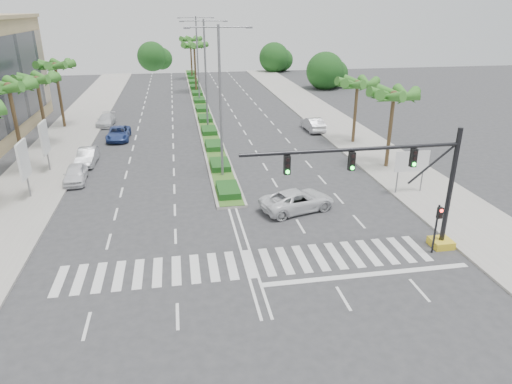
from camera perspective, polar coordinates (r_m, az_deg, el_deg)
ground at (r=25.55m, az=-0.82°, el=-8.95°), size 160.00×160.00×0.00m
footpath_right at (r=47.43m, az=13.66°, el=5.47°), size 6.00×120.00×0.15m
footpath_left at (r=45.19m, az=-24.62°, el=3.22°), size 6.00×120.00×0.15m
median at (r=67.96m, az=-7.01°, el=10.90°), size 2.20×75.00×0.20m
median_grass at (r=67.94m, az=-7.01°, el=11.00°), size 1.80×75.00×0.04m
signal_gantry at (r=26.88m, az=19.04°, el=-0.36°), size 12.60×1.20×7.20m
pedestrian_signal at (r=27.55m, az=21.76°, el=-3.42°), size 0.28×0.36×3.00m
direction_sign at (r=35.74m, az=18.89°, el=3.44°), size 2.70×0.11×3.40m
billboard_near at (r=36.83m, az=-27.05°, el=3.55°), size 0.18×2.10×4.35m
billboard_far at (r=42.38m, az=-24.92°, el=6.11°), size 0.18×2.10×4.35m
palm_left_mid at (r=42.15m, az=-28.49°, el=11.21°), size 4.57×4.68×7.95m
palm_left_far at (r=49.82m, az=-25.70°, el=12.32°), size 4.57×4.68×7.35m
palm_left_end at (r=57.47m, az=-23.80°, el=14.06°), size 4.57×4.68×7.75m
palm_right_near at (r=40.47m, az=16.84°, el=11.29°), size 4.57×4.68×7.05m
palm_right_far at (r=47.70m, az=12.56°, el=12.87°), size 4.57×4.68×6.75m
palm_median_a at (r=76.91m, az=-7.73°, el=17.49°), size 4.57×4.68×8.05m
palm_median_b at (r=91.86m, az=-8.21°, el=18.20°), size 4.57×4.68×8.05m
streetlight_near at (r=36.33m, az=-4.49°, el=11.97°), size 5.10×0.25×12.00m
streetlight_mid at (r=52.11m, az=-6.33°, el=15.00°), size 5.10×0.25×12.00m
streetlight_far at (r=67.99m, az=-7.33°, el=16.61°), size 5.10×0.25×12.00m
car_parked_a at (r=39.53m, az=-21.64°, el=2.12°), size 1.84×4.17×1.40m
car_parked_b at (r=43.84m, az=-20.34°, el=4.20°), size 1.60×4.33×1.42m
car_parked_c at (r=51.05m, az=-16.81°, el=7.02°), size 2.29×4.90×1.36m
car_parked_d at (r=57.82m, az=-18.24°, el=8.53°), size 2.09×4.55×1.29m
car_crossing at (r=31.75m, az=5.20°, el=-1.05°), size 5.75×3.81×1.47m
car_right at (r=52.94m, az=7.12°, el=8.42°), size 1.78×4.69×1.53m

